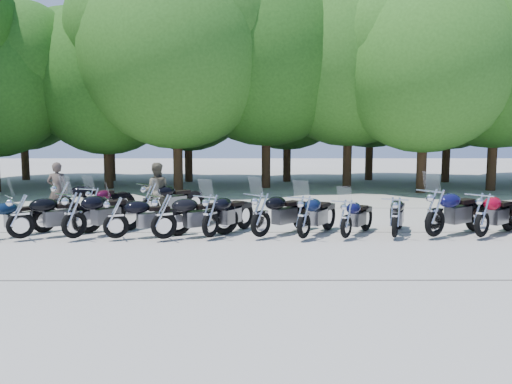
{
  "coord_description": "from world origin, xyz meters",
  "views": [
    {
      "loc": [
        -0.04,
        -11.77,
        2.61
      ],
      "look_at": [
        0.0,
        1.5,
        1.1
      ],
      "focal_mm": 35.0,
      "sensor_mm": 36.0,
      "label": 1
    }
  ],
  "objects_px": {
    "motorcycle_13": "(63,199)",
    "motorcycle_14": "(93,203)",
    "motorcycle_3": "(116,216)",
    "rider_1": "(156,191)",
    "motorcycle_9": "(395,216)",
    "motorcycle_10": "(435,211)",
    "motorcycle_1": "(20,215)",
    "motorcycle_4": "(164,215)",
    "motorcycle_6": "(261,213)",
    "motorcycle_7": "(304,216)",
    "rider_0": "(58,190)",
    "motorcycle_8": "(346,217)",
    "motorcycle_5": "(210,214)",
    "motorcycle_2": "(74,214)",
    "motorcycle_15": "(150,199)",
    "motorcycle_11": "(482,213)"
  },
  "relations": [
    {
      "from": "motorcycle_13",
      "to": "motorcycle_14",
      "type": "xyz_separation_m",
      "value": [
        0.95,
        -0.1,
        -0.1
      ]
    },
    {
      "from": "motorcycle_3",
      "to": "rider_1",
      "type": "distance_m",
      "value": 3.37
    },
    {
      "from": "motorcycle_9",
      "to": "motorcycle_10",
      "type": "height_order",
      "value": "motorcycle_10"
    },
    {
      "from": "motorcycle_1",
      "to": "motorcycle_4",
      "type": "bearing_deg",
      "value": -127.88
    },
    {
      "from": "motorcycle_10",
      "to": "rider_1",
      "type": "distance_m",
      "value": 8.26
    },
    {
      "from": "motorcycle_6",
      "to": "motorcycle_10",
      "type": "relative_size",
      "value": 0.92
    },
    {
      "from": "motorcycle_3",
      "to": "motorcycle_9",
      "type": "distance_m",
      "value": 6.96
    },
    {
      "from": "motorcycle_10",
      "to": "motorcycle_14",
      "type": "distance_m",
      "value": 9.7
    },
    {
      "from": "motorcycle_3",
      "to": "motorcycle_6",
      "type": "relative_size",
      "value": 0.93
    },
    {
      "from": "motorcycle_3",
      "to": "motorcycle_7",
      "type": "xyz_separation_m",
      "value": [
        4.66,
        -0.02,
        0.02
      ]
    },
    {
      "from": "motorcycle_1",
      "to": "motorcycle_9",
      "type": "distance_m",
      "value": 9.31
    },
    {
      "from": "rider_0",
      "to": "motorcycle_8",
      "type": "bearing_deg",
      "value": 154.16
    },
    {
      "from": "motorcycle_3",
      "to": "motorcycle_14",
      "type": "relative_size",
      "value": 1.04
    },
    {
      "from": "rider_1",
      "to": "motorcycle_7",
      "type": "bearing_deg",
      "value": 132.06
    },
    {
      "from": "motorcycle_1",
      "to": "motorcycle_10",
      "type": "xyz_separation_m",
      "value": [
        10.32,
        0.17,
        0.06
      ]
    },
    {
      "from": "rider_1",
      "to": "motorcycle_1",
      "type": "bearing_deg",
      "value": 41.3
    },
    {
      "from": "motorcycle_6",
      "to": "motorcycle_8",
      "type": "xyz_separation_m",
      "value": [
        2.13,
        -0.11,
        -0.09
      ]
    },
    {
      "from": "motorcycle_3",
      "to": "motorcycle_10",
      "type": "bearing_deg",
      "value": -113.38
    },
    {
      "from": "motorcycle_3",
      "to": "motorcycle_8",
      "type": "relative_size",
      "value": 1.08
    },
    {
      "from": "motorcycle_1",
      "to": "rider_1",
      "type": "xyz_separation_m",
      "value": [
        2.7,
        3.37,
        0.22
      ]
    },
    {
      "from": "motorcycle_4",
      "to": "motorcycle_7",
      "type": "xyz_separation_m",
      "value": [
        3.45,
        0.06,
        -0.02
      ]
    },
    {
      "from": "motorcycle_13",
      "to": "motorcycle_5",
      "type": "bearing_deg",
      "value": -143.95
    },
    {
      "from": "motorcycle_6",
      "to": "rider_1",
      "type": "distance_m",
      "value": 4.55
    },
    {
      "from": "motorcycle_2",
      "to": "rider_1",
      "type": "height_order",
      "value": "rider_1"
    },
    {
      "from": "motorcycle_9",
      "to": "rider_1",
      "type": "xyz_separation_m",
      "value": [
        -6.6,
        3.24,
        0.28
      ]
    },
    {
      "from": "motorcycle_6",
      "to": "rider_0",
      "type": "height_order",
      "value": "rider_0"
    },
    {
      "from": "motorcycle_14",
      "to": "motorcycle_15",
      "type": "height_order",
      "value": "motorcycle_15"
    },
    {
      "from": "motorcycle_7",
      "to": "rider_1",
      "type": "distance_m",
      "value": 5.47
    },
    {
      "from": "motorcycle_1",
      "to": "motorcycle_10",
      "type": "bearing_deg",
      "value": -126.01
    },
    {
      "from": "motorcycle_6",
      "to": "rider_1",
      "type": "height_order",
      "value": "rider_1"
    },
    {
      "from": "motorcycle_14",
      "to": "rider_1",
      "type": "xyz_separation_m",
      "value": [
        1.76,
        0.71,
        0.29
      ]
    },
    {
      "from": "motorcycle_8",
      "to": "motorcycle_14",
      "type": "height_order",
      "value": "motorcycle_14"
    },
    {
      "from": "motorcycle_13",
      "to": "rider_1",
      "type": "bearing_deg",
      "value": -102.21
    },
    {
      "from": "motorcycle_7",
      "to": "motorcycle_13",
      "type": "bearing_deg",
      "value": 8.69
    },
    {
      "from": "motorcycle_7",
      "to": "motorcycle_14",
      "type": "bearing_deg",
      "value": 6.51
    },
    {
      "from": "motorcycle_5",
      "to": "motorcycle_13",
      "type": "distance_m",
      "value": 5.37
    },
    {
      "from": "motorcycle_13",
      "to": "rider_1",
      "type": "height_order",
      "value": "rider_1"
    },
    {
      "from": "motorcycle_1",
      "to": "motorcycle_14",
      "type": "relative_size",
      "value": 1.1
    },
    {
      "from": "motorcycle_8",
      "to": "motorcycle_1",
      "type": "bearing_deg",
      "value": 32.46
    },
    {
      "from": "motorcycle_4",
      "to": "motorcycle_14",
      "type": "distance_m",
      "value": 3.77
    },
    {
      "from": "motorcycle_9",
      "to": "motorcycle_11",
      "type": "xyz_separation_m",
      "value": [
        2.18,
        0.0,
        0.06
      ]
    },
    {
      "from": "motorcycle_13",
      "to": "motorcycle_9",
      "type": "bearing_deg",
      "value": -130.59
    },
    {
      "from": "motorcycle_1",
      "to": "motorcycle_8",
      "type": "xyz_separation_m",
      "value": [
        8.07,
        0.07,
        -0.08
      ]
    },
    {
      "from": "motorcycle_1",
      "to": "motorcycle_5",
      "type": "xyz_separation_m",
      "value": [
        4.68,
        0.15,
        -0.01
      ]
    },
    {
      "from": "motorcycle_3",
      "to": "motorcycle_10",
      "type": "height_order",
      "value": "motorcycle_10"
    },
    {
      "from": "motorcycle_8",
      "to": "motorcycle_10",
      "type": "distance_m",
      "value": 2.25
    },
    {
      "from": "motorcycle_13",
      "to": "motorcycle_14",
      "type": "bearing_deg",
      "value": -121.01
    },
    {
      "from": "motorcycle_3",
      "to": "rider_0",
      "type": "distance_m",
      "value": 4.53
    },
    {
      "from": "motorcycle_6",
      "to": "motorcycle_7",
      "type": "bearing_deg",
      "value": -145.46
    },
    {
      "from": "motorcycle_6",
      "to": "motorcycle_15",
      "type": "bearing_deg",
      "value": 4.1
    }
  ]
}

